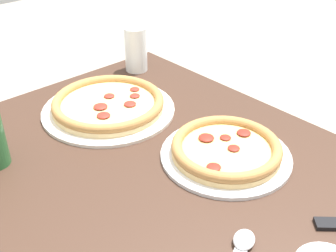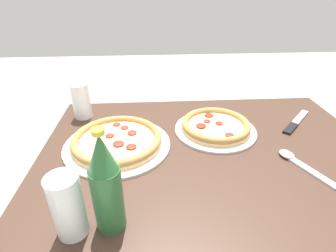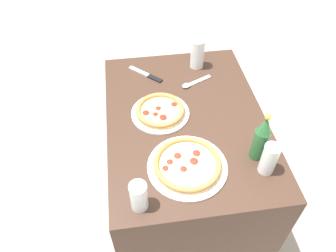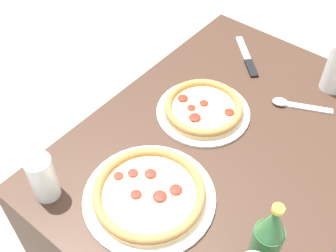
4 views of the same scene
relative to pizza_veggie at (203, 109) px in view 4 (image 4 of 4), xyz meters
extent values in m
cube|color=#3D281E|center=(0.04, 0.11, -0.40)|extent=(1.01, 0.72, 0.76)
cylinder|color=silver|center=(0.00, 0.00, -0.01)|extent=(0.27, 0.27, 0.01)
cylinder|color=#DBB775|center=(0.00, 0.00, 0.00)|extent=(0.22, 0.22, 0.01)
cylinder|color=#E5C170|center=(0.00, 0.00, 0.00)|extent=(0.20, 0.20, 0.00)
torus|color=#AD7A42|center=(0.00, 0.00, 0.01)|extent=(0.23, 0.23, 0.02)
ellipsoid|color=maroon|center=(0.01, -0.07, 0.01)|extent=(0.03, 0.03, 0.01)
ellipsoid|color=maroon|center=(0.02, -0.02, 0.01)|extent=(0.02, 0.02, 0.01)
ellipsoid|color=maroon|center=(-0.01, -0.01, 0.01)|extent=(0.02, 0.02, 0.01)
ellipsoid|color=maroon|center=(0.05, 0.01, 0.01)|extent=(0.03, 0.03, 0.01)
ellipsoid|color=maroon|center=(-0.03, 0.07, 0.01)|extent=(0.03, 0.03, 0.01)
cylinder|color=silver|center=(0.32, 0.07, -0.01)|extent=(0.32, 0.32, 0.01)
cylinder|color=#E5C689|center=(0.32, 0.07, 0.00)|extent=(0.27, 0.27, 0.01)
cylinder|color=#EACC7F|center=(0.32, 0.07, 0.00)|extent=(0.24, 0.24, 0.00)
torus|color=#AD7A42|center=(0.32, 0.07, 0.01)|extent=(0.27, 0.27, 0.02)
ellipsoid|color=maroon|center=(0.27, 0.11, 0.01)|extent=(0.03, 0.03, 0.01)
ellipsoid|color=maroon|center=(0.33, -0.02, 0.01)|extent=(0.02, 0.02, 0.01)
ellipsoid|color=maroon|center=(0.31, 0.10, 0.01)|extent=(0.03, 0.03, 0.01)
ellipsoid|color=maroon|center=(0.34, 0.05, 0.01)|extent=(0.03, 0.03, 0.01)
ellipsoid|color=maroon|center=(0.30, 0.00, 0.01)|extent=(0.03, 0.03, 0.01)
ellipsoid|color=maroon|center=(0.27, 0.04, 0.01)|extent=(0.03, 0.03, 0.01)
cylinder|color=white|center=(0.46, -0.13, 0.05)|extent=(0.06, 0.06, 0.13)
cylinder|color=#935123|center=(0.46, -0.13, 0.03)|extent=(0.05, 0.05, 0.08)
cylinder|color=orange|center=(-0.34, 0.24, 0.03)|extent=(0.06, 0.06, 0.08)
cylinder|color=#286033|center=(0.30, 0.36, 0.05)|extent=(0.06, 0.06, 0.15)
cone|color=#286033|center=(0.30, 0.36, 0.17)|extent=(0.06, 0.06, 0.08)
cylinder|color=gold|center=(0.30, 0.36, 0.21)|extent=(0.02, 0.02, 0.01)
cube|color=black|center=(-0.26, 0.01, -0.01)|extent=(0.08, 0.08, 0.01)
cube|color=silver|center=(-0.33, -0.07, -0.01)|extent=(0.10, 0.11, 0.01)
cube|color=silver|center=(-0.21, 0.23, -0.01)|extent=(0.08, 0.13, 0.01)
ellipsoid|color=silver|center=(-0.17, 0.15, -0.01)|extent=(0.05, 0.06, 0.02)
camera|label=1|loc=(-0.44, 0.56, 0.50)|focal=45.00mm
camera|label=2|loc=(0.21, 0.74, 0.43)|focal=28.00mm
camera|label=3|loc=(1.07, -0.12, 1.05)|focal=35.00mm
camera|label=4|loc=(0.73, 0.46, 0.85)|focal=45.00mm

